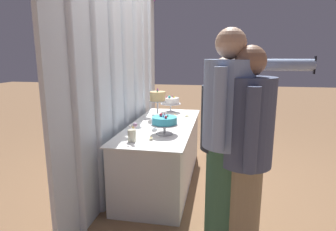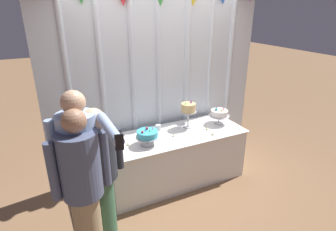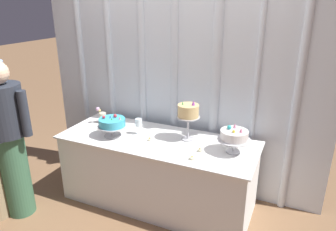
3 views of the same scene
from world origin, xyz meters
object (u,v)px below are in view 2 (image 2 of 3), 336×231
Objects in this scene: flower_vase at (117,136)px; tealight_near_left at (173,136)px; cake_display_center at (188,109)px; guest_man_pink_jacket at (83,188)px; tealight_far_right at (207,129)px; tealight_near_right at (213,134)px; cake_table at (174,157)px; cake_display_rightmost at (219,113)px; guest_girl_blue_dress at (83,172)px; cake_display_leftmost at (147,135)px; guest_man_dark_suit at (100,178)px; wine_glass at (158,128)px; tealight_far_left at (128,144)px.

tealight_near_left is (0.71, -0.21, -0.06)m from flower_vase.
cake_display_center is 1.94m from guest_man_pink_jacket.
tealight_far_right is 0.03× the size of guest_man_pink_jacket.
flower_vase is at bearing 162.23° from tealight_near_right.
cake_display_rightmost is (0.76, 0.03, 0.53)m from cake_table.
tealight_near_right is 0.03× the size of guest_girl_blue_dress.
cake_display_leftmost is 0.78m from cake_display_center.
tealight_near_left is at bearing -129.18° from cake_table.
guest_girl_blue_dress is (-0.15, -0.02, 0.12)m from guest_man_dark_suit.
cake_display_center reaches higher than tealight_near_right.
guest_girl_blue_dress reaches higher than flower_vase.
tealight_near_right is 1.22× the size of tealight_far_right.
tealight_near_left is (0.40, 0.05, -0.13)m from cake_display_leftmost.
cake_display_center is 2.44× the size of wine_glass.
tealight_far_left is 1.10m from guest_man_pink_jacket.
cake_table is 0.62m from tealight_far_right.
guest_girl_blue_dress is (-0.58, -0.89, 0.15)m from flower_vase.
tealight_near_left is (-0.05, -0.06, 0.38)m from cake_table.
cake_display_rightmost is 0.34m from tealight_far_right.
cake_table is 1.28× the size of guest_man_dark_suit.
cake_display_leftmost is 0.99× the size of cake_display_rightmost.
cake_display_center is 0.54m from wine_glass.
cake_display_center reaches higher than wine_glass.
cake_display_rightmost is 1.53m from flower_vase.
tealight_far_left is 0.02× the size of guest_girl_blue_dress.
tealight_near_left is 1.33m from guest_man_dark_suit.
flower_vase is (-1.52, 0.11, -0.09)m from cake_display_rightmost.
tealight_far_right is at bearing -9.42° from wine_glass.
cake_display_center is at bearing 31.02° from guest_man_pink_jacket.
flower_vase reaches higher than tealight_far_left.
guest_girl_blue_dress is at bearing -159.82° from tealight_far_right.
guest_man_pink_jacket reaches higher than guest_man_dark_suit.
flower_vase is 0.13× the size of guest_man_dark_suit.
tealight_near_left is 0.03× the size of guest_man_dark_suit.
tealight_near_left is (0.18, -0.10, -0.11)m from wine_glass.
wine_glass is at bearing 150.73° from tealight_near_left.
guest_man_dark_suit is at bearing -158.86° from cake_display_rightmost.
cake_display_rightmost reaches higher than tealight_near_left.
tealight_far_right is (0.01, 0.17, 0.00)m from tealight_near_right.
cake_display_center is 1.37× the size of cake_display_rightmost.
guest_man_pink_jacket is at bearing -140.70° from cake_display_leftmost.
guest_girl_blue_dress is (-1.82, -0.67, 0.21)m from tealight_far_right.
cake_table is 47.34× the size of tealight_far_right.
cake_display_rightmost reaches higher than tealight_far_left.
cake_display_rightmost is 2.10m from guest_man_dark_suit.
cake_display_rightmost is 0.99m from wine_glass.
flower_vase is 0.11× the size of guest_girl_blue_dress.
tealight_near_left is 1.48m from guest_girl_blue_dress.
cake_table is 1.71m from guest_man_pink_jacket.
guest_girl_blue_dress is at bearing -159.66° from cake_display_rightmost.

